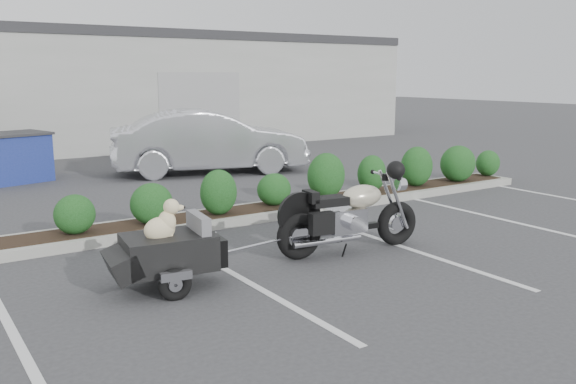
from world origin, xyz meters
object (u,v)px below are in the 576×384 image
motorcycle (351,216)px  pet_trailer (167,251)px  dumpster (8,158)px  sedan (209,142)px

motorcycle → pet_trailer: bearing=-173.4°
pet_trailer → dumpster: bearing=99.0°
sedan → dumpster: bearing=90.5°
sedan → dumpster: 4.80m
pet_trailer → sedan: (4.31, 7.60, 0.35)m
pet_trailer → sedan: size_ratio=0.38×
sedan → motorcycle: bearing=-174.6°
pet_trailer → dumpster: dumpster is taller
pet_trailer → dumpster: size_ratio=0.92×
pet_trailer → sedan: bearing=67.6°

